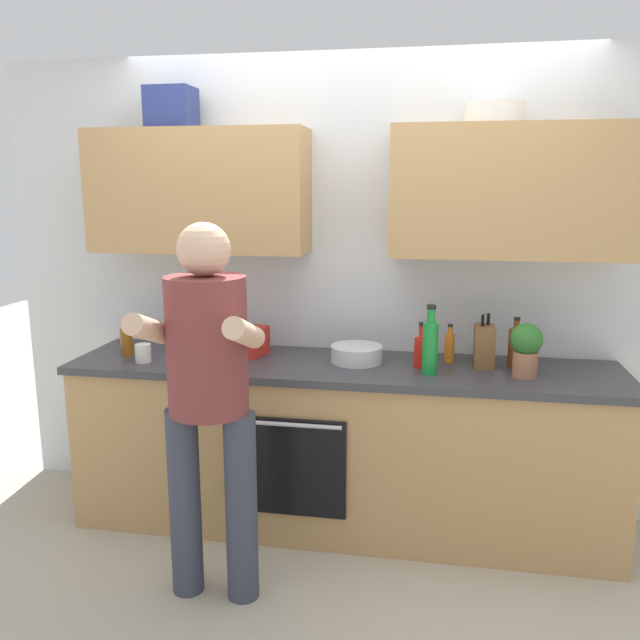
# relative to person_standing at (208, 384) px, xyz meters

# --- Properties ---
(ground_plane) EXTENTS (12.00, 12.00, 0.00)m
(ground_plane) POSITION_rel_person_standing_xyz_m (0.47, 0.71, -0.98)
(ground_plane) COLOR #B2A893
(back_wall_unit) EXTENTS (4.00, 0.38, 2.50)m
(back_wall_unit) POSITION_rel_person_standing_xyz_m (0.47, 0.99, 0.51)
(back_wall_unit) COLOR silver
(back_wall_unit) RESTS_ON ground
(counter) EXTENTS (2.84, 0.67, 0.90)m
(counter) POSITION_rel_person_standing_xyz_m (0.47, 0.71, -0.53)
(counter) COLOR tan
(counter) RESTS_ON ground
(person_standing) EXTENTS (0.49, 0.45, 1.66)m
(person_standing) POSITION_rel_person_standing_xyz_m (0.00, 0.00, 0.00)
(person_standing) COLOR #383D4C
(person_standing) RESTS_ON ground
(bottle_soda) EXTENTS (0.08, 0.08, 0.34)m
(bottle_soda) POSITION_rel_person_standing_xyz_m (0.91, 0.62, 0.06)
(bottle_soda) COLOR #198C33
(bottle_soda) RESTS_ON counter
(bottle_syrup) EXTENTS (0.07, 0.07, 0.20)m
(bottle_syrup) POSITION_rel_person_standing_xyz_m (-0.71, 0.68, -0.00)
(bottle_syrup) COLOR #8C4C14
(bottle_syrup) RESTS_ON counter
(bottle_vinegar) EXTENTS (0.07, 0.07, 0.26)m
(bottle_vinegar) POSITION_rel_person_standing_xyz_m (1.34, 0.81, 0.02)
(bottle_vinegar) COLOR brown
(bottle_vinegar) RESTS_ON counter
(bottle_hotsauce) EXTENTS (0.08, 0.08, 0.23)m
(bottle_hotsauce) POSITION_rel_person_standing_xyz_m (0.87, 0.73, 0.00)
(bottle_hotsauce) COLOR red
(bottle_hotsauce) RESTS_ON counter
(bottle_juice) EXTENTS (0.05, 0.05, 0.20)m
(bottle_juice) POSITION_rel_person_standing_xyz_m (1.01, 0.86, -0.00)
(bottle_juice) COLOR orange
(bottle_juice) RESTS_ON counter
(cup_coffee) EXTENTS (0.08, 0.08, 0.10)m
(cup_coffee) POSITION_rel_person_standing_xyz_m (-0.56, 0.57, -0.04)
(cup_coffee) COLOR white
(cup_coffee) RESTS_ON counter
(mixing_bowl) EXTENTS (0.27, 0.27, 0.09)m
(mixing_bowl) POSITION_rel_person_standing_xyz_m (0.54, 0.77, -0.04)
(mixing_bowl) COLOR silver
(mixing_bowl) RESTS_ON counter
(knife_block) EXTENTS (0.10, 0.14, 0.27)m
(knife_block) POSITION_rel_person_standing_xyz_m (1.18, 0.80, 0.02)
(knife_block) COLOR brown
(knife_block) RESTS_ON counter
(potted_herb) EXTENTS (0.15, 0.15, 0.26)m
(potted_herb) POSITION_rel_person_standing_xyz_m (1.37, 0.65, 0.06)
(potted_herb) COLOR #9E6647
(potted_herb) RESTS_ON counter
(grocery_bag_crisps) EXTENTS (0.22, 0.22, 0.15)m
(grocery_bag_crisps) POSITION_rel_person_standing_xyz_m (-0.07, 0.81, -0.01)
(grocery_bag_crisps) COLOR red
(grocery_bag_crisps) RESTS_ON counter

